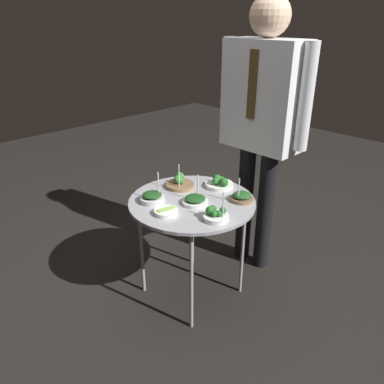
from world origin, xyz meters
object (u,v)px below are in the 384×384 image
(serving_cart, at_px, (192,206))
(bowl_spinach_front_center, at_px, (195,200))
(bowl_broccoli_mid_right, at_px, (219,183))
(bowl_broccoli_front_left, at_px, (215,215))
(bowl_broccoli_near_rim, at_px, (180,183))
(waiter_figure, at_px, (263,110))
(bowl_spinach_back_right, at_px, (242,197))
(bowl_asparagus_back_left, at_px, (166,212))
(bowl_spinach_center, at_px, (152,198))

(serving_cart, bearing_deg, bowl_spinach_front_center, -23.10)
(bowl_broccoli_mid_right, bearing_deg, bowl_broccoli_front_left, -51.13)
(bowl_broccoli_near_rim, relative_size, waiter_figure, 0.10)
(serving_cart, height_order, bowl_broccoli_near_rim, bowl_broccoli_near_rim)
(serving_cart, bearing_deg, bowl_broccoli_front_left, -15.75)
(bowl_spinach_back_right, distance_m, bowl_broccoli_front_left, 0.26)
(serving_cart, height_order, bowl_broccoli_mid_right, bowl_broccoli_mid_right)
(bowl_asparagus_back_left, height_order, bowl_broccoli_mid_right, bowl_broccoli_mid_right)
(bowl_broccoli_near_rim, relative_size, bowl_broccoli_front_left, 1.04)
(bowl_spinach_front_center, xyz_separation_m, bowl_broccoli_front_left, (0.19, -0.05, 0.00))
(bowl_spinach_back_right, bearing_deg, bowl_spinach_center, -132.69)
(bowl_broccoli_mid_right, bearing_deg, waiter_figure, 78.78)
(bowl_broccoli_near_rim, distance_m, bowl_broccoli_front_left, 0.44)
(bowl_spinach_center, bearing_deg, bowl_broccoli_near_rim, 100.29)
(serving_cart, xyz_separation_m, bowl_broccoli_front_left, (0.24, -0.07, 0.07))
(bowl_spinach_front_center, distance_m, bowl_spinach_back_right, 0.26)
(bowl_broccoli_near_rim, height_order, bowl_broccoli_mid_right, bowl_broccoli_near_rim)
(bowl_spinach_back_right, distance_m, bowl_broccoli_mid_right, 0.21)
(bowl_spinach_front_center, bearing_deg, bowl_asparagus_back_left, -97.48)
(bowl_spinach_center, bearing_deg, waiter_figure, 75.19)
(serving_cart, distance_m, bowl_spinach_front_center, 0.08)
(waiter_figure, bearing_deg, bowl_spinach_front_center, -90.51)
(bowl_spinach_front_center, bearing_deg, bowl_spinach_center, -140.19)
(bowl_spinach_center, bearing_deg, bowl_spinach_back_right, 47.31)
(bowl_broccoli_front_left, height_order, bowl_spinach_center, bowl_spinach_center)
(bowl_broccoli_mid_right, distance_m, waiter_figure, 0.51)
(bowl_broccoli_front_left, relative_size, bowl_broccoli_mid_right, 0.97)
(waiter_figure, bearing_deg, bowl_spinach_center, -104.81)
(bowl_spinach_front_center, xyz_separation_m, bowl_broccoli_mid_right, (-0.05, 0.26, 0.00))
(bowl_broccoli_front_left, bearing_deg, serving_cart, 164.25)
(serving_cart, relative_size, bowl_spinach_back_right, 4.89)
(bowl_broccoli_near_rim, relative_size, bowl_spinach_center, 0.99)
(bowl_spinach_front_center, distance_m, bowl_asparagus_back_left, 0.19)
(bowl_broccoli_front_left, bearing_deg, bowl_broccoli_near_rim, 161.29)
(bowl_spinach_back_right, distance_m, bowl_broccoli_near_rim, 0.40)
(bowl_asparagus_back_left, bearing_deg, bowl_broccoli_near_rim, 125.53)
(bowl_broccoli_near_rim, bearing_deg, serving_cart, -22.40)
(bowl_asparagus_back_left, xyz_separation_m, bowl_broccoli_front_left, (0.22, 0.14, 0.01))
(bowl_spinach_back_right, xyz_separation_m, bowl_broccoli_front_left, (0.04, -0.26, 0.00))
(bowl_spinach_center, bearing_deg, serving_cart, 50.94)
(bowl_spinach_back_right, bearing_deg, waiter_figure, 113.40)
(bowl_asparagus_back_left, relative_size, bowl_broccoli_front_left, 0.78)
(bowl_spinach_back_right, height_order, bowl_broccoli_near_rim, bowl_broccoli_near_rim)
(bowl_spinach_back_right, bearing_deg, bowl_broccoli_front_left, -81.35)
(serving_cart, distance_m, bowl_asparagus_back_left, 0.22)
(bowl_spinach_front_center, bearing_deg, bowl_spinach_back_right, 54.10)
(bowl_asparagus_back_left, bearing_deg, bowl_spinach_front_center, 82.52)
(bowl_spinach_back_right, relative_size, bowl_asparagus_back_left, 1.14)
(bowl_asparagus_back_left, distance_m, bowl_broccoli_mid_right, 0.45)
(serving_cart, relative_size, bowl_spinach_center, 4.14)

